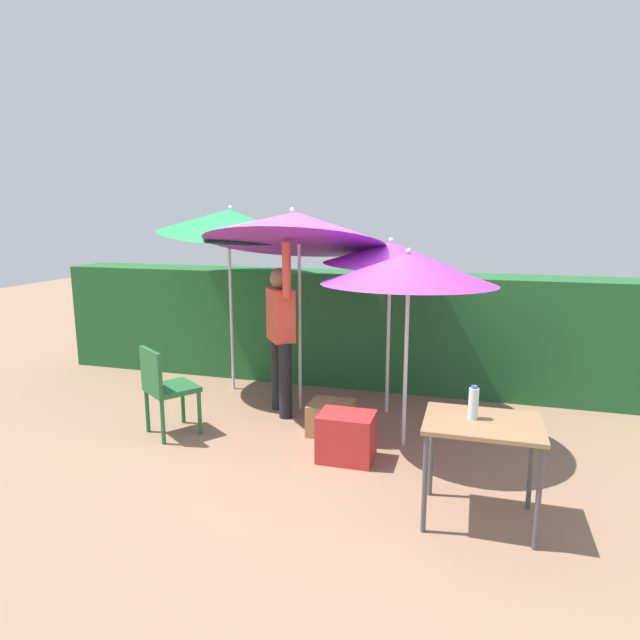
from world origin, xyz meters
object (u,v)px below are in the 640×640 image
umbrella_yellow (408,269)px  chair_plastic (165,385)px  umbrella_orange (230,222)px  crate_cardboard (331,418)px  cooler_box (346,437)px  person_vendor (281,330)px  umbrella_rainbow (390,254)px  bottle_water (473,403)px  folding_table (482,434)px  umbrella_navy (296,228)px

umbrella_yellow → chair_plastic: size_ratio=2.09×
umbrella_orange → crate_cardboard: size_ratio=5.57×
cooler_box → person_vendor: bearing=135.7°
umbrella_rainbow → bottle_water: size_ratio=7.97×
umbrella_rainbow → umbrella_orange: bearing=172.3°
crate_cardboard → folding_table: folding_table is taller
folding_table → cooler_box: bearing=148.8°
umbrella_rainbow → bottle_water: umbrella_rainbow is taller
umbrella_rainbow → chair_plastic: umbrella_rainbow is taller
chair_plastic → crate_cardboard: (1.55, 0.50, -0.35)m
umbrella_yellow → folding_table: (0.69, -1.14, -1.02)m
umbrella_orange → umbrella_rainbow: bearing=-7.7°
cooler_box → crate_cardboard: bearing=118.0°
umbrella_yellow → cooler_box: 1.59m
umbrella_navy → folding_table: 2.99m
folding_table → bottle_water: bottle_water is taller
chair_plastic → person_vendor: bearing=45.0°
crate_cardboard → bottle_water: size_ratio=1.75×
umbrella_yellow → chair_plastic: (-2.28, -0.41, -1.16)m
umbrella_rainbow → chair_plastic: bearing=-147.7°
umbrella_orange → crate_cardboard: 2.65m
umbrella_yellow → person_vendor: (-1.40, 0.47, -0.74)m
umbrella_rainbow → crate_cardboard: 1.81m
bottle_water → umbrella_yellow: bearing=119.0°
umbrella_orange → bottle_water: (2.87, -2.22, -1.20)m
cooler_box → bottle_water: bearing=-31.6°
umbrella_orange → chair_plastic: (-0.02, -1.52, -1.55)m
chair_plastic → umbrella_navy: bearing=47.1°
crate_cardboard → folding_table: bearing=-40.8°
person_vendor → chair_plastic: size_ratio=2.11×
chair_plastic → cooler_box: chair_plastic is taller
person_vendor → bottle_water: bearing=-38.2°
umbrella_rainbow → person_vendor: 1.41m
person_vendor → chair_plastic: (-0.89, -0.89, -0.42)m
umbrella_yellow → folding_table: size_ratio=2.32×
folding_table → person_vendor: bearing=142.2°
folding_table → bottle_water: size_ratio=3.33×
umbrella_rainbow → cooler_box: bearing=-96.6°
bottle_water → chair_plastic: bearing=166.5°
person_vendor → chair_plastic: bearing=-135.0°
umbrella_navy → person_vendor: umbrella_navy is taller
umbrella_navy → chair_plastic: umbrella_navy is taller
cooler_box → umbrella_rainbow: bearing=83.4°
umbrella_orange → umbrella_navy: bearing=-24.5°
cooler_box → folding_table: size_ratio=0.61×
umbrella_orange → folding_table: umbrella_orange is taller
umbrella_rainbow → chair_plastic: 2.65m
crate_cardboard → chair_plastic: bearing=-162.1°
umbrella_yellow → cooler_box: bearing=-134.4°
umbrella_orange → person_vendor: (0.87, -0.64, -1.13)m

